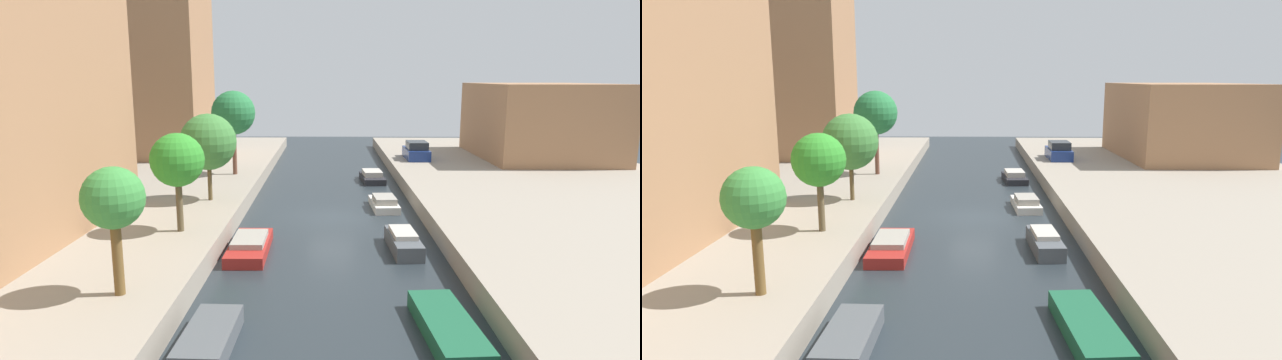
{
  "view_description": "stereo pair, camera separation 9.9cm",
  "coord_description": "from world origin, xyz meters",
  "views": [
    {
      "loc": [
        -0.23,
        -29.31,
        7.85
      ],
      "look_at": [
        -0.7,
        2.74,
        1.65
      ],
      "focal_mm": 29.83,
      "sensor_mm": 36.0,
      "label": 1
    },
    {
      "loc": [
        -0.13,
        -29.3,
        7.85
      ],
      "look_at": [
        -0.7,
        2.74,
        1.65
      ],
      "focal_mm": 29.83,
      "sensor_mm": 36.0,
      "label": 2
    }
  ],
  "objects": [
    {
      "name": "street_tree_2",
      "position": [
        -6.89,
        0.04,
        4.31
      ],
      "size": [
        3.15,
        3.15,
        4.89
      ],
      "color": "brown",
      "rests_on": "quay_left"
    },
    {
      "name": "ground_plane",
      "position": [
        0.0,
        0.0,
        0.0
      ],
      "size": [
        84.0,
        84.0,
        0.0
      ],
      "primitive_type": "plane",
      "color": "#232B30"
    },
    {
      "name": "quay_right",
      "position": [
        15.0,
        0.0,
        0.5
      ],
      "size": [
        20.0,
        64.0,
        1.0
      ],
      "primitive_type": "cube",
      "color": "gray",
      "rests_on": "ground_plane"
    },
    {
      "name": "moored_boat_right_1",
      "position": [
        3.47,
        -14.11,
        0.29
      ],
      "size": [
        1.82,
        4.63,
        0.59
      ],
      "color": "#195638",
      "rests_on": "ground_plane"
    },
    {
      "name": "parked_car",
      "position": [
        7.35,
        15.8,
        1.63
      ],
      "size": [
        1.87,
        4.23,
        1.51
      ],
      "color": "navy",
      "rests_on": "quay_right"
    },
    {
      "name": "street_tree_3",
      "position": [
        -6.89,
        8.24,
        5.37
      ],
      "size": [
        3.1,
        3.1,
        5.95
      ],
      "color": "brown",
      "rests_on": "quay_left"
    },
    {
      "name": "moored_boat_left_2",
      "position": [
        -3.76,
        -6.22,
        0.32
      ],
      "size": [
        1.72,
        4.59,
        0.75
      ],
      "color": "maroon",
      "rests_on": "ground_plane"
    },
    {
      "name": "apartment_tower_far",
      "position": [
        -16.0,
        17.56,
        10.32
      ],
      "size": [
        10.0,
        8.47,
        18.65
      ],
      "primitive_type": "cube",
      "color": "#9E704C",
      "rests_on": "quay_left"
    },
    {
      "name": "moored_boat_right_4",
      "position": [
        3.2,
        10.77,
        0.35
      ],
      "size": [
        1.81,
        3.91,
        0.84
      ],
      "color": "#232328",
      "rests_on": "ground_plane"
    },
    {
      "name": "street_tree_0",
      "position": [
        -6.89,
        -13.34,
        4.11
      ],
      "size": [
        1.96,
        1.96,
        4.16
      ],
      "color": "brown",
      "rests_on": "quay_left"
    },
    {
      "name": "moored_boat_right_2",
      "position": [
        3.27,
        -5.76,
        0.4
      ],
      "size": [
        1.39,
        3.8,
        0.9
      ],
      "color": "#4C5156",
      "rests_on": "ground_plane"
    },
    {
      "name": "moored_boat_right_3",
      "position": [
        3.21,
        2.16,
        0.34
      ],
      "size": [
        1.65,
        3.66,
        0.81
      ],
      "color": "beige",
      "rests_on": "ground_plane"
    },
    {
      "name": "low_block_right",
      "position": [
        18.0,
        17.14,
        4.17
      ],
      "size": [
        10.0,
        13.51,
        6.34
      ],
      "primitive_type": "cube",
      "color": "#9E704C",
      "rests_on": "quay_right"
    },
    {
      "name": "street_tree_1",
      "position": [
        -6.89,
        -6.18,
        4.23
      ],
      "size": [
        2.4,
        2.4,
        4.46
      ],
      "color": "brown",
      "rests_on": "quay_left"
    },
    {
      "name": "quay_left",
      "position": [
        -15.0,
        0.0,
        0.5
      ],
      "size": [
        20.0,
        64.0,
        1.0
      ],
      "primitive_type": "cube",
      "color": "gray",
      "rests_on": "ground_plane"
    },
    {
      "name": "moored_boat_left_1",
      "position": [
        -3.7,
        -14.91,
        0.31
      ],
      "size": [
        1.5,
        3.46,
        0.61
      ],
      "color": "#4C5156",
      "rests_on": "ground_plane"
    }
  ]
}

